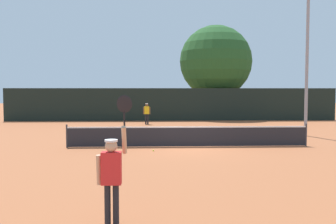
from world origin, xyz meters
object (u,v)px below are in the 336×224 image
object	(u,v)px
player_receiving	(147,112)
large_tree	(216,62)
light_pole	(307,41)
tennis_ball	(153,150)
parked_car_near	(260,108)
player_serving	(112,169)

from	to	relation	value
player_receiving	large_tree	distance (m)	10.50
player_receiving	light_pole	distance (m)	12.96
player_receiving	light_pole	world-z (taller)	light_pole
tennis_ball	light_pole	xyz separation A→B (m)	(8.88, 5.11, 5.44)
tennis_ball	parked_car_near	bearing A→B (deg)	63.41
tennis_ball	light_pole	size ratio (longest dim) A/B	0.01
parked_car_near	large_tree	bearing A→B (deg)	-146.77
player_serving	parked_car_near	world-z (taller)	player_serving
player_serving	player_receiving	bearing A→B (deg)	89.37
player_receiving	parked_car_near	size ratio (longest dim) A/B	0.38
player_receiving	parked_car_near	bearing A→B (deg)	-140.08
player_serving	tennis_ball	size ratio (longest dim) A/B	37.68
player_receiving	tennis_ball	xyz separation A→B (m)	(0.54, -12.81, -0.97)
light_pole	parked_car_near	distance (m)	18.50
large_tree	parked_car_near	bearing A→B (deg)	30.20
player_serving	player_receiving	distance (m)	21.65
player_serving	tennis_ball	world-z (taller)	player_serving
player_receiving	parked_car_near	distance (m)	15.60
tennis_ball	parked_car_near	distance (m)	25.53
tennis_ball	player_receiving	bearing A→B (deg)	92.40
player_receiving	large_tree	size ratio (longest dim) A/B	0.18
player_receiving	parked_car_near	world-z (taller)	parked_car_near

